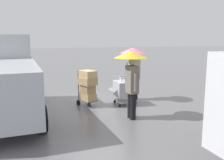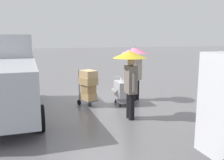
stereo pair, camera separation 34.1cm
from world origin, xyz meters
name	(u,v)px [view 1 (the left image)]	position (x,y,z in m)	size (l,w,h in m)	color
ground_plane	(102,103)	(0.00, 0.00, 0.00)	(90.00, 90.00, 0.00)	slate
slush_patch_near_cluster	(121,89)	(-1.57, -2.10, 0.00)	(1.25, 1.25, 0.01)	#999BA0
cargo_van_parked_right	(3,80)	(3.39, 0.56, 1.18)	(2.39, 5.43, 2.60)	#B7BABF
shopping_cart_vendor	(122,90)	(-0.68, 0.46, 0.57)	(0.58, 0.82, 1.04)	#B2B2B7
hand_dolly_boxes	(88,85)	(0.60, 0.28, 0.78)	(0.73, 0.84, 1.32)	#515156
pedestrian_pink_side	(131,68)	(-0.38, 2.03, 1.58)	(1.04, 1.04, 2.15)	black
pedestrian_black_side	(134,61)	(-1.32, -0.02, 1.57)	(1.04, 1.04, 2.15)	black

